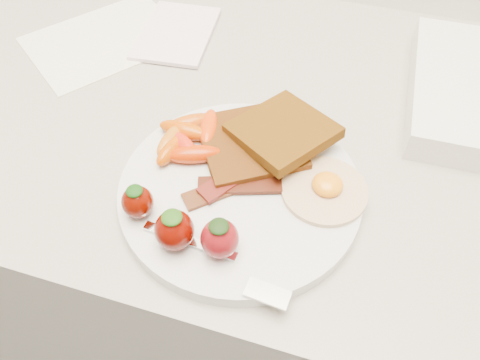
# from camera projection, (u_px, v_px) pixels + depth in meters

# --- Properties ---
(counter) EXTENTS (2.00, 0.60, 0.90)m
(counter) POSITION_uv_depth(u_px,v_px,m) (268.00, 275.00, 0.97)
(counter) COLOR gray
(counter) RESTS_ON ground
(plate) EXTENTS (0.27, 0.27, 0.02)m
(plate) POSITION_uv_depth(u_px,v_px,m) (240.00, 191.00, 0.52)
(plate) COLOR silver
(plate) RESTS_ON counter
(toast_lower) EXTENTS (0.15, 0.15, 0.01)m
(toast_lower) POSITION_uv_depth(u_px,v_px,m) (251.00, 143.00, 0.55)
(toast_lower) COLOR #441B04
(toast_lower) RESTS_ON plate
(toast_upper) EXTENTS (0.14, 0.14, 0.02)m
(toast_upper) POSITION_uv_depth(u_px,v_px,m) (283.00, 131.00, 0.54)
(toast_upper) COLOR black
(toast_upper) RESTS_ON toast_lower
(fried_egg) EXTENTS (0.10, 0.10, 0.02)m
(fried_egg) POSITION_uv_depth(u_px,v_px,m) (325.00, 189.00, 0.51)
(fried_egg) COLOR silver
(fried_egg) RESTS_ON plate
(bacon_strips) EXTENTS (0.11, 0.10, 0.01)m
(bacon_strips) POSITION_uv_depth(u_px,v_px,m) (233.00, 183.00, 0.51)
(bacon_strips) COLOR #340F02
(bacon_strips) RESTS_ON plate
(baby_carrots) EXTENTS (0.09, 0.11, 0.02)m
(baby_carrots) POSITION_uv_depth(u_px,v_px,m) (187.00, 138.00, 0.55)
(baby_carrots) COLOR #BE4700
(baby_carrots) RESTS_ON plate
(strawberries) EXTENTS (0.13, 0.06, 0.05)m
(strawberries) POSITION_uv_depth(u_px,v_px,m) (181.00, 226.00, 0.46)
(strawberries) COLOR #4E0800
(strawberries) RESTS_ON plate
(fork) EXTENTS (0.16, 0.05, 0.00)m
(fork) POSITION_uv_depth(u_px,v_px,m) (224.00, 264.00, 0.45)
(fork) COLOR white
(fork) RESTS_ON plate
(paper_sheet) EXTENTS (0.27, 0.28, 0.00)m
(paper_sheet) POSITION_uv_depth(u_px,v_px,m) (106.00, 39.00, 0.72)
(paper_sheet) COLOR white
(paper_sheet) RESTS_ON counter
(notepad) EXTENTS (0.12, 0.16, 0.01)m
(notepad) POSITION_uv_depth(u_px,v_px,m) (177.00, 33.00, 0.72)
(notepad) COLOR white
(notepad) RESTS_ON paper_sheet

